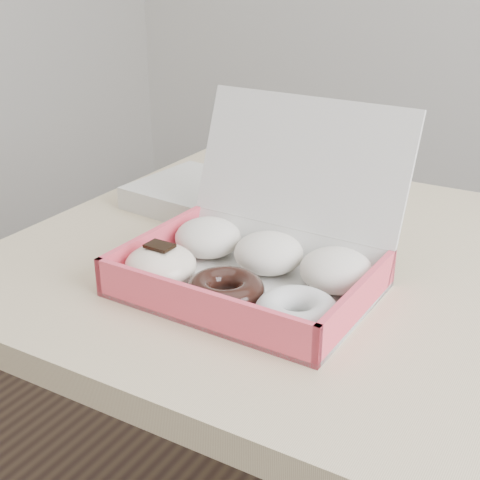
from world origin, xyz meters
The scene contains 3 objects.
table centered at (0.00, 0.00, 0.67)m, with size 1.20×0.80×0.75m.
donut_box centered at (-0.19, -0.13, 0.79)m, with size 0.32×0.30×0.23m.
newspapers centered at (-0.40, 0.09, 0.77)m, with size 0.24×0.19×0.04m, color white.
Camera 1 is at (0.20, -0.83, 1.17)m, focal length 50.00 mm.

